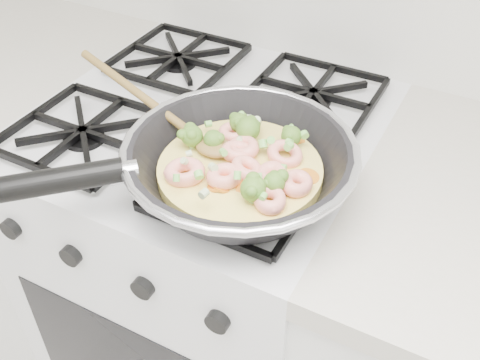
% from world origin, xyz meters
% --- Properties ---
extents(stove, '(0.60, 0.60, 0.92)m').
position_xyz_m(stove, '(0.00, 1.70, 0.46)').
color(stove, white).
rests_on(stove, ground).
extents(skillet, '(0.52, 0.42, 0.10)m').
position_xyz_m(skillet, '(0.15, 1.55, 0.96)').
color(skillet, black).
rests_on(skillet, stove).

